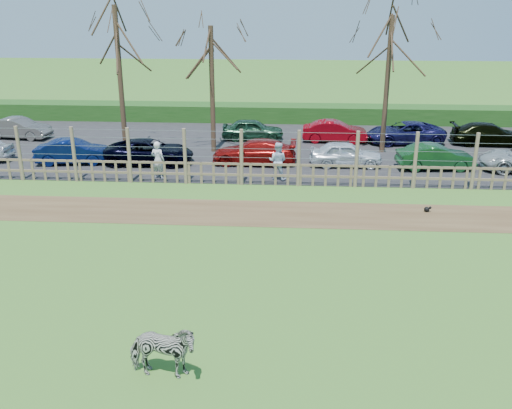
# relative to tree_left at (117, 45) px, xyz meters

# --- Properties ---
(ground) EXTENTS (120.00, 120.00, 0.00)m
(ground) POSITION_rel_tree_left_xyz_m (6.50, -12.50, -5.62)
(ground) COLOR #669946
(ground) RESTS_ON ground
(dirt_strip) EXTENTS (34.00, 2.80, 0.01)m
(dirt_strip) POSITION_rel_tree_left_xyz_m (6.50, -8.00, -5.61)
(dirt_strip) COLOR brown
(dirt_strip) RESTS_ON ground
(asphalt) EXTENTS (44.00, 13.00, 0.04)m
(asphalt) POSITION_rel_tree_left_xyz_m (6.50, 2.00, -5.60)
(asphalt) COLOR #232326
(asphalt) RESTS_ON ground
(hedge) EXTENTS (46.00, 2.00, 1.10)m
(hedge) POSITION_rel_tree_left_xyz_m (6.50, 9.00, -5.07)
(hedge) COLOR #1E4716
(hedge) RESTS_ON ground
(fence) EXTENTS (30.16, 0.16, 2.50)m
(fence) POSITION_rel_tree_left_xyz_m (6.50, -4.50, -4.81)
(fence) COLOR brown
(fence) RESTS_ON ground
(tree_left) EXTENTS (4.80, 4.80, 7.88)m
(tree_left) POSITION_rel_tree_left_xyz_m (0.00, 0.00, 0.00)
(tree_left) COLOR #3D2B1E
(tree_left) RESTS_ON ground
(tree_mid) EXTENTS (4.80, 4.80, 6.83)m
(tree_mid) POSITION_rel_tree_left_xyz_m (4.50, 1.00, -0.75)
(tree_mid) COLOR #3D2B1E
(tree_mid) RESTS_ON ground
(tree_right) EXTENTS (4.80, 4.80, 7.35)m
(tree_right) POSITION_rel_tree_left_xyz_m (13.50, 1.50, -0.37)
(tree_right) COLOR #3D2B1E
(tree_right) RESTS_ON ground
(zebra) EXTENTS (1.60, 0.79, 1.32)m
(zebra) POSITION_rel_tree_left_xyz_m (6.00, -18.17, -4.95)
(zebra) COLOR gray
(zebra) RESTS_ON ground
(visitor_a) EXTENTS (0.71, 0.56, 1.72)m
(visitor_a) POSITION_rel_tree_left_xyz_m (2.64, -3.95, -4.71)
(visitor_a) COLOR silver
(visitor_a) RESTS_ON asphalt
(visitor_b) EXTENTS (0.98, 0.85, 1.72)m
(visitor_b) POSITION_rel_tree_left_xyz_m (8.06, -3.77, -4.71)
(visitor_b) COLOR silver
(visitor_b) RESTS_ON asphalt
(crow) EXTENTS (0.28, 0.21, 0.23)m
(crow) POSITION_rel_tree_left_xyz_m (14.00, -7.42, -5.50)
(crow) COLOR black
(crow) RESTS_ON ground
(car_1) EXTENTS (3.78, 1.73, 1.20)m
(car_1) POSITION_rel_tree_left_xyz_m (-2.12, -1.79, -4.98)
(car_1) COLOR #071548
(car_1) RESTS_ON asphalt
(car_2) EXTENTS (4.36, 2.09, 1.20)m
(car_2) POSITION_rel_tree_left_xyz_m (1.65, -1.56, -4.98)
(car_2) COLOR black
(car_2) RESTS_ON asphalt
(car_3) EXTENTS (4.18, 1.79, 1.20)m
(car_3) POSITION_rel_tree_left_xyz_m (6.83, -1.26, -4.98)
(car_3) COLOR maroon
(car_3) RESTS_ON asphalt
(car_4) EXTENTS (3.55, 1.49, 1.20)m
(car_4) POSITION_rel_tree_left_xyz_m (11.33, -1.35, -4.98)
(car_4) COLOR silver
(car_4) RESTS_ON asphalt
(car_5) EXTENTS (3.73, 1.56, 1.20)m
(car_5) POSITION_rel_tree_left_xyz_m (15.57, -1.63, -4.98)
(car_5) COLOR #174921
(car_5) RESTS_ON asphalt
(car_7) EXTENTS (3.77, 1.71, 1.20)m
(car_7) POSITION_rel_tree_left_xyz_m (-7.20, 3.15, -4.98)
(car_7) COLOR #625E5A
(car_7) RESTS_ON asphalt
(car_10) EXTENTS (3.56, 1.51, 1.20)m
(car_10) POSITION_rel_tree_left_xyz_m (6.41, 3.72, -4.98)
(car_10) COLOR #1D442C
(car_10) RESTS_ON asphalt
(car_11) EXTENTS (3.69, 1.41, 1.20)m
(car_11) POSITION_rel_tree_left_xyz_m (11.10, 3.53, -4.98)
(car_11) COLOR #960610
(car_11) RESTS_ON asphalt
(car_12) EXTENTS (4.54, 2.54, 1.20)m
(car_12) POSITION_rel_tree_left_xyz_m (15.04, 3.48, -4.98)
(car_12) COLOR #161545
(car_12) RESTS_ON asphalt
(car_13) EXTENTS (4.20, 1.85, 1.20)m
(car_13) POSITION_rel_tree_left_xyz_m (19.65, 3.41, -4.98)
(car_13) COLOR black
(car_13) RESTS_ON asphalt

